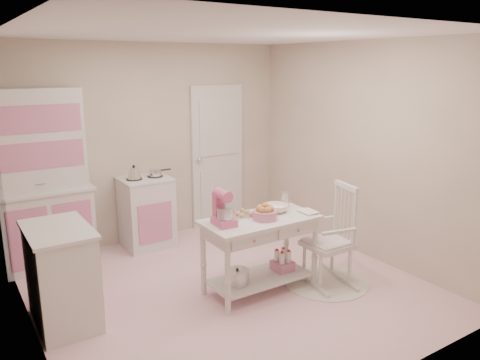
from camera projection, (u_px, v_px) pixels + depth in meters
name	position (u px, v px, depth m)	size (l,w,h in m)	color
room_shell	(229.00, 135.00, 4.59)	(3.84, 3.84, 2.62)	pink
door	(217.00, 157.00, 6.77)	(0.82, 0.05, 2.04)	silver
hutch	(43.00, 180.00, 5.32)	(1.06, 0.50, 2.08)	silver
stove	(147.00, 212.00, 6.05)	(0.62, 0.57, 0.92)	silver
base_cabinet	(62.00, 276.00, 4.23)	(0.54, 0.84, 0.92)	silver
lace_rug	(326.00, 282.00, 5.12)	(0.92, 0.92, 0.01)	white
rocking_chair	(328.00, 235.00, 4.99)	(0.48, 0.72, 1.10)	silver
work_table	(260.00, 255.00, 4.85)	(1.20, 0.60, 0.80)	silver
stand_mixer	(224.00, 208.00, 4.51)	(0.20, 0.28, 0.34)	#D55988
cookie_tray	(238.00, 215.00, 4.82)	(0.34, 0.24, 0.02)	silver
bread_basket	(265.00, 215.00, 4.71)	(0.25, 0.25, 0.09)	#C97399
mixing_bowl	(276.00, 208.00, 4.95)	(0.26, 0.26, 0.08)	white
metal_pitcher	(285.00, 200.00, 5.10)	(0.10, 0.10, 0.17)	silver
recipe_book	(302.00, 213.00, 4.89)	(0.16, 0.21, 0.02)	white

